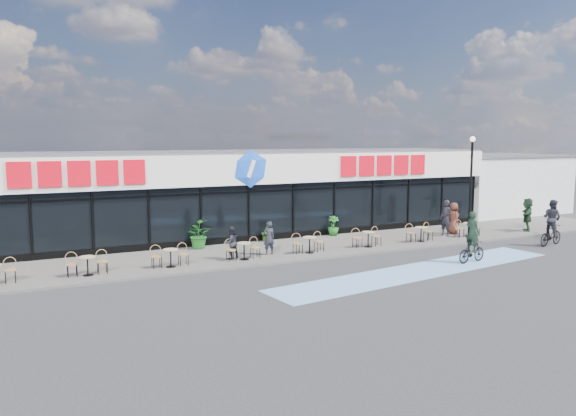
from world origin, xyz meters
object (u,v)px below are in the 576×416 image
(lamp_post, at_px, (471,179))
(pedestrian_a, at_px, (446,218))
(potted_plant_mid, at_px, (267,231))
(pedestrian_b, at_px, (454,218))
(cyclist_a, at_px, (472,243))
(potted_plant_right, at_px, (333,226))
(patron_right, at_px, (231,243))
(pedestrian_c, at_px, (527,215))
(cyclist_b, at_px, (551,226))
(potted_plant_left, at_px, (197,235))
(patron_left, at_px, (269,238))

(lamp_post, bearing_deg, pedestrian_a, 93.34)
(lamp_post, xyz_separation_m, potted_plant_mid, (-9.37, 4.35, -2.62))
(pedestrian_b, xyz_separation_m, cyclist_a, (-3.99, -5.50, -0.12))
(potted_plant_right, relative_size, cyclist_a, 0.47)
(potted_plant_right, bearing_deg, cyclist_a, -74.58)
(patron_right, xyz_separation_m, pedestrian_c, (17.53, -0.46, 0.22))
(pedestrian_c, height_order, cyclist_b, cyclist_b)
(pedestrian_c, bearing_deg, potted_plant_left, -53.47)
(lamp_post, height_order, potted_plant_mid, lamp_post)
(lamp_post, height_order, cyclist_b, lamp_post)
(pedestrian_b, xyz_separation_m, cyclist_b, (2.32, -4.35, 0.04))
(potted_plant_left, distance_m, potted_plant_mid, 3.70)
(potted_plant_left, height_order, patron_right, patron_right)
(patron_left, bearing_deg, potted_plant_mid, -109.86)
(potted_plant_left, xyz_separation_m, patron_left, (2.48, -2.77, 0.09))
(potted_plant_right, bearing_deg, patron_right, -156.22)
(pedestrian_b, bearing_deg, potted_plant_mid, 90.66)
(patron_right, distance_m, pedestrian_b, 13.16)
(patron_left, height_order, cyclist_a, cyclist_a)
(patron_right, bearing_deg, pedestrian_b, 173.26)
(patron_left, bearing_deg, pedestrian_c, -179.74)
(potted_plant_right, bearing_deg, pedestrian_b, -21.43)
(potted_plant_right, bearing_deg, cyclist_b, -38.59)
(potted_plant_left, relative_size, pedestrian_c, 0.70)
(pedestrian_b, height_order, cyclist_b, cyclist_b)
(potted_plant_left, relative_size, cyclist_b, 0.57)
(cyclist_a, height_order, cyclist_b, cyclist_b)
(patron_right, xyz_separation_m, pedestrian_b, (13.14, 0.65, 0.15))
(lamp_post, bearing_deg, potted_plant_right, 141.50)
(potted_plant_mid, xyz_separation_m, potted_plant_right, (3.91, -0.01, 0.01))
(potted_plant_right, bearing_deg, pedestrian_c, -18.50)
(patron_left, bearing_deg, pedestrian_b, -174.94)
(potted_plant_mid, relative_size, pedestrian_c, 0.55)
(potted_plant_mid, height_order, patron_right, patron_right)
(lamp_post, xyz_separation_m, potted_plant_left, (-13.06, 4.15, -2.48))
(potted_plant_mid, height_order, pedestrian_b, pedestrian_b)
(pedestrian_b, distance_m, pedestrian_c, 4.52)
(lamp_post, bearing_deg, patron_left, 172.54)
(patron_right, xyz_separation_m, cyclist_a, (9.15, -4.85, 0.02))
(potted_plant_mid, bearing_deg, patron_left, -112.23)
(pedestrian_a, bearing_deg, cyclist_a, -40.95)
(lamp_post, xyz_separation_m, pedestrian_a, (-0.09, 1.63, -2.17))
(potted_plant_mid, relative_size, cyclist_a, 0.46)
(patron_left, relative_size, pedestrian_b, 0.87)
(pedestrian_a, relative_size, pedestrian_b, 1.12)
(patron_right, relative_size, pedestrian_b, 0.83)
(lamp_post, distance_m, cyclist_b, 4.49)
(pedestrian_a, height_order, cyclist_a, cyclist_a)
(potted_plant_left, relative_size, pedestrian_b, 0.76)
(potted_plant_left, relative_size, potted_plant_mid, 1.28)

